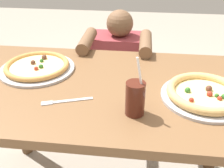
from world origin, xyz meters
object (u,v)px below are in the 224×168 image
Objects in this scene: fork at (65,101)px; diner_seated at (119,80)px; drink_cup_colored at (135,98)px; pizza_near at (204,94)px; pizza_far at (37,67)px.

diner_seated reaches higher than fork.
drink_cup_colored is 0.25× the size of diner_seated.
pizza_near is 0.96× the size of pizza_far.
pizza_near is 0.31m from drink_cup_colored.
diner_seated is at bearing 99.05° from drink_cup_colored.
pizza_near is 0.38× the size of diner_seated.
pizza_far is 0.32m from fork.
drink_cup_colored is 0.94m from diner_seated.
pizza_near is at bearing -60.08° from diner_seated.
fork is (-0.28, 0.04, -0.06)m from drink_cup_colored.
drink_cup_colored is 1.14× the size of fork.
pizza_far is at bearing 148.45° from drink_cup_colored.
pizza_near is 0.77m from pizza_far.
pizza_far is at bearing -122.67° from diner_seated.
diner_seated is at bearing 57.33° from pizza_far.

